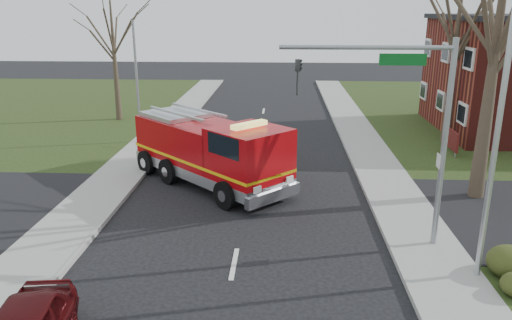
{
  "coord_description": "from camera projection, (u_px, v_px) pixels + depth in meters",
  "views": [
    {
      "loc": [
        1.41,
        -13.82,
        7.63
      ],
      "look_at": [
        0.44,
        4.56,
        2.0
      ],
      "focal_mm": 35.0,
      "sensor_mm": 36.0,
      "label": 1
    }
  ],
  "objects": [
    {
      "name": "ground",
      "position": [
        234.0,
        264.0,
        15.5
      ],
      "size": [
        120.0,
        120.0,
        0.0
      ],
      "primitive_type": "plane",
      "color": "black",
      "rests_on": "ground"
    },
    {
      "name": "sidewalk_right",
      "position": [
        437.0,
        267.0,
        15.17
      ],
      "size": [
        2.4,
        80.0,
        0.15
      ],
      "primitive_type": "cube",
      "color": "gray",
      "rests_on": "ground"
    },
    {
      "name": "sidewalk_left",
      "position": [
        39.0,
        257.0,
        15.79
      ],
      "size": [
        2.4,
        80.0,
        0.15
      ],
      "primitive_type": "cube",
      "color": "gray",
      "rests_on": "ground"
    },
    {
      "name": "health_center_sign",
      "position": [
        451.0,
        140.0,
        26.65
      ],
      "size": [
        0.12,
        2.0,
        1.4
      ],
      "color": "#511313",
      "rests_on": "ground"
    },
    {
      "name": "bare_tree_near",
      "position": [
        500.0,
        14.0,
        18.58
      ],
      "size": [
        6.0,
        6.0,
        12.0
      ],
      "color": "#34271E",
      "rests_on": "ground"
    },
    {
      "name": "bare_tree_far",
      "position": [
        458.0,
        30.0,
        27.37
      ],
      "size": [
        5.25,
        5.25,
        10.5
      ],
      "color": "#34271E",
      "rests_on": "ground"
    },
    {
      "name": "bare_tree_left",
      "position": [
        113.0,
        40.0,
        33.48
      ],
      "size": [
        4.5,
        4.5,
        9.0
      ],
      "color": "#34271E",
      "rests_on": "ground"
    },
    {
      "name": "traffic_signal_mast",
      "position": [
        406.0,
        107.0,
        15.29
      ],
      "size": [
        5.29,
        0.18,
        6.8
      ],
      "color": "gray",
      "rests_on": "ground"
    },
    {
      "name": "streetlight_pole",
      "position": [
        496.0,
        128.0,
        13.33
      ],
      "size": [
        1.48,
        0.16,
        8.4
      ],
      "color": "#B7BABF",
      "rests_on": "ground"
    },
    {
      "name": "utility_pole_far",
      "position": [
        137.0,
        84.0,
        28.19
      ],
      "size": [
        0.14,
        0.14,
        7.0
      ],
      "primitive_type": "cylinder",
      "color": "gray",
      "rests_on": "ground"
    },
    {
      "name": "fire_engine",
      "position": [
        211.0,
        153.0,
        22.09
      ],
      "size": [
        7.72,
        7.64,
        3.27
      ],
      "rotation": [
        0.0,
        0.0,
        0.8
      ],
      "color": "#9E070C",
      "rests_on": "ground"
    }
  ]
}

